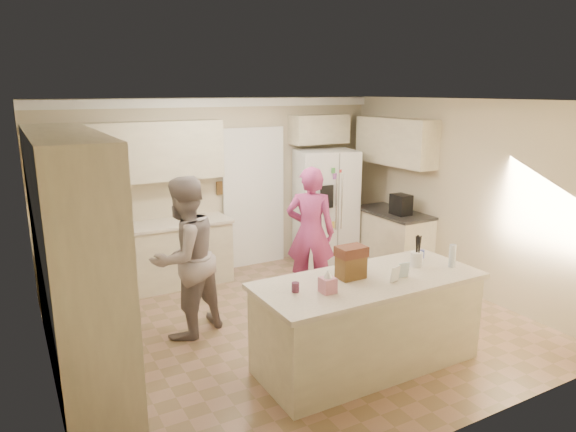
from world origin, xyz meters
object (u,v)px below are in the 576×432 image
tissue_box (328,285)px  teen_girl (310,232)px  refrigerator (325,207)px  utensil_crock (416,259)px  dollhouse_body (351,267)px  teen_boy (185,258)px  island_base (367,324)px  coffee_maker (401,205)px

tissue_box → teen_girl: (1.00, 1.93, -0.12)m
refrigerator → teen_girl: refrigerator is taller
utensil_crock → tissue_box: (-1.20, -0.15, -0.00)m
tissue_box → refrigerator: bearing=57.2°
refrigerator → dollhouse_body: (-1.55, -2.83, 0.14)m
teen_boy → teen_girl: size_ratio=1.03×
refrigerator → tissue_box: bearing=-109.4°
utensil_crock → dollhouse_body: 0.80m
refrigerator → teen_boy: teen_boy is taller
refrigerator → island_base: 3.28m
coffee_maker → island_base: coffee_maker is taller
coffee_maker → utensil_crock: size_ratio=2.00×
dollhouse_body → teen_boy: (-1.21, 1.44, -0.13)m
dollhouse_body → teen_boy: teen_boy is taller
coffee_maker → utensil_crock: coffee_maker is taller
teen_girl → dollhouse_body: bearing=107.4°
refrigerator → utensil_crock: 2.98m
tissue_box → dollhouse_body: dollhouse_body is taller
island_base → tissue_box: 0.79m
tissue_box → dollhouse_body: bearing=26.6°
tissue_box → island_base: bearing=10.3°
tissue_box → teen_boy: bearing=116.2°
tissue_box → dollhouse_body: (0.40, 0.20, 0.04)m
refrigerator → utensil_crock: (-0.75, -2.88, 0.10)m
refrigerator → teen_girl: 1.46m
refrigerator → tissue_box: 3.61m
refrigerator → coffee_maker: size_ratio=6.00×
refrigerator → teen_boy: 3.09m
island_base → teen_girl: teen_girl is taller
coffee_maker → teen_boy: size_ratio=0.17×
refrigerator → coffee_maker: 1.23m
utensil_crock → teen_girl: (-0.20, 1.78, -0.12)m
tissue_box → teen_boy: size_ratio=0.08×
teen_boy → utensil_crock: bearing=118.5°
refrigerator → coffee_maker: (0.65, -1.03, 0.17)m
coffee_maker → dollhouse_body: 2.84m
refrigerator → coffee_maker: refrigerator is taller
coffee_maker → teen_girl: size_ratio=0.17×
teen_girl → utensil_crock: bearing=133.0°
utensil_crock → tissue_box: bearing=-172.9°
coffee_maker → utensil_crock: (-1.40, -1.85, -0.07)m
refrigerator → teen_boy: size_ratio=0.99×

